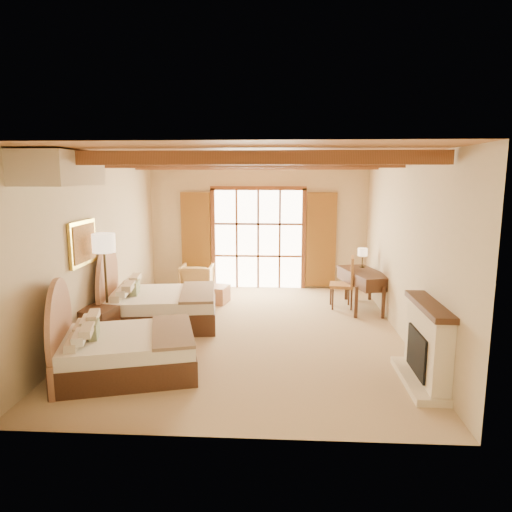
# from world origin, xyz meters

# --- Properties ---
(floor) EXTENTS (7.00, 7.00, 0.00)m
(floor) POSITION_xyz_m (0.00, 0.00, 0.00)
(floor) COLOR tan
(floor) RESTS_ON ground
(wall_back) EXTENTS (5.50, 0.00, 5.50)m
(wall_back) POSITION_xyz_m (0.00, 3.50, 1.60)
(wall_back) COLOR beige
(wall_back) RESTS_ON ground
(wall_left) EXTENTS (0.00, 7.00, 7.00)m
(wall_left) POSITION_xyz_m (-2.75, 0.00, 1.60)
(wall_left) COLOR beige
(wall_left) RESTS_ON ground
(wall_right) EXTENTS (0.00, 7.00, 7.00)m
(wall_right) POSITION_xyz_m (2.75, 0.00, 1.60)
(wall_right) COLOR beige
(wall_right) RESTS_ON ground
(ceiling) EXTENTS (7.00, 7.00, 0.00)m
(ceiling) POSITION_xyz_m (0.00, 0.00, 3.20)
(ceiling) COLOR #AE6C3E
(ceiling) RESTS_ON ground
(ceiling_beams) EXTENTS (5.39, 4.60, 0.18)m
(ceiling_beams) POSITION_xyz_m (0.00, 0.00, 3.08)
(ceiling_beams) COLOR brown
(ceiling_beams) RESTS_ON ceiling
(french_doors) EXTENTS (3.95, 0.08, 2.60)m
(french_doors) POSITION_xyz_m (0.00, 3.44, 1.25)
(french_doors) COLOR white
(french_doors) RESTS_ON ground
(fireplace) EXTENTS (0.46, 1.40, 1.16)m
(fireplace) POSITION_xyz_m (2.60, -2.00, 0.51)
(fireplace) COLOR beige
(fireplace) RESTS_ON ground
(painting) EXTENTS (0.06, 0.95, 0.75)m
(painting) POSITION_xyz_m (-2.70, -0.75, 1.75)
(painting) COLOR gold
(painting) RESTS_ON wall_left
(canopy_valance) EXTENTS (0.70, 1.40, 0.45)m
(canopy_valance) POSITION_xyz_m (-2.40, -2.00, 2.95)
(canopy_valance) COLOR beige
(canopy_valance) RESTS_ON ceiling
(bed_near) EXTENTS (2.29, 1.91, 1.27)m
(bed_near) POSITION_xyz_m (-1.78, -1.88, 0.38)
(bed_near) COLOR #48291C
(bed_near) RESTS_ON floor
(bed_far) EXTENTS (2.30, 1.86, 1.37)m
(bed_far) POSITION_xyz_m (-1.87, 0.31, 0.42)
(bed_far) COLOR #48291C
(bed_far) RESTS_ON floor
(nightstand) EXTENTS (0.64, 0.64, 0.65)m
(nightstand) POSITION_xyz_m (-2.50, -0.83, 0.32)
(nightstand) COLOR #48291C
(nightstand) RESTS_ON floor
(floor_lamp) EXTENTS (0.40, 0.40, 1.87)m
(floor_lamp) POSITION_xyz_m (-2.50, -0.39, 1.59)
(floor_lamp) COLOR #3B311E
(floor_lamp) RESTS_ON floor
(armchair) EXTENTS (0.76, 0.79, 0.71)m
(armchair) POSITION_xyz_m (-1.48, 2.79, 0.36)
(armchair) COLOR tan
(armchair) RESTS_ON floor
(ottoman) EXTENTS (0.63, 0.63, 0.38)m
(ottoman) POSITION_xyz_m (-0.89, 1.94, 0.19)
(ottoman) COLOR #AF7753
(ottoman) RESTS_ON floor
(desk) EXTENTS (1.04, 1.65, 0.82)m
(desk) POSITION_xyz_m (2.39, 1.67, 0.44)
(desk) COLOR #48291C
(desk) RESTS_ON floor
(desk_chair) EXTENTS (0.57, 0.56, 1.14)m
(desk_chair) POSITION_xyz_m (1.94, 1.70, 0.35)
(desk_chair) COLOR #A47242
(desk_chair) RESTS_ON floor
(desk_lamp) EXTENTS (0.22, 0.22, 0.43)m
(desk_lamp) POSITION_xyz_m (2.42, 2.13, 1.15)
(desk_lamp) COLOR #3B311E
(desk_lamp) RESTS_ON desk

